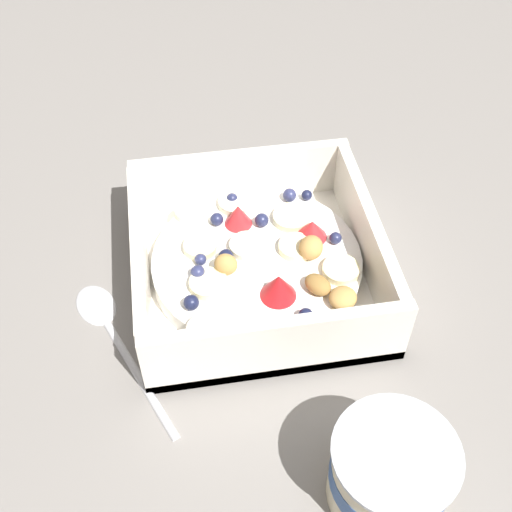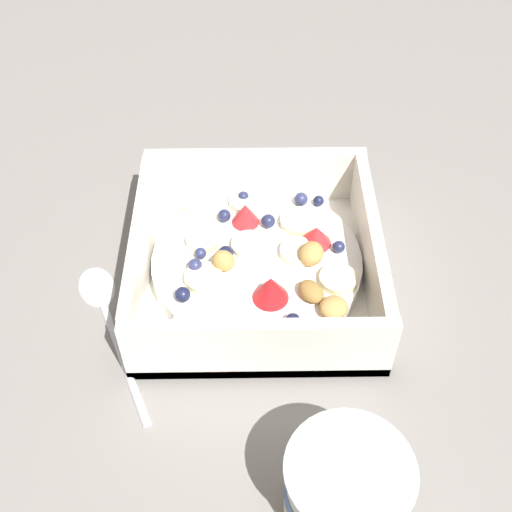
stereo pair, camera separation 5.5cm
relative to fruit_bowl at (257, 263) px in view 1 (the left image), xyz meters
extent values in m
plane|color=gray|center=(0.00, -0.02, -0.02)|extent=(2.40, 2.40, 0.00)
cube|color=white|center=(0.00, 0.00, -0.02)|extent=(0.21, 0.21, 0.01)
cube|color=white|center=(0.00, -0.10, 0.01)|extent=(0.21, 0.01, 0.07)
cube|color=white|center=(0.00, 0.10, 0.01)|extent=(0.21, 0.01, 0.07)
cube|color=white|center=(-0.10, 0.00, 0.01)|extent=(0.01, 0.19, 0.07)
cube|color=white|center=(0.10, 0.00, 0.01)|extent=(0.01, 0.19, 0.07)
cylinder|color=white|center=(0.00, 0.00, 0.00)|extent=(0.18, 0.18, 0.02)
cylinder|color=beige|center=(0.05, 0.03, 0.01)|extent=(0.05, 0.05, 0.01)
cylinder|color=#F4EAB7|center=(-0.04, -0.04, 0.01)|extent=(0.04, 0.04, 0.01)
cylinder|color=beige|center=(-0.07, 0.03, 0.01)|extent=(0.04, 0.04, 0.01)
cylinder|color=#F7EFC6|center=(0.05, 0.07, 0.01)|extent=(0.04, 0.04, 0.01)
cylinder|color=beige|center=(0.05, -0.02, 0.01)|extent=(0.04, 0.04, 0.01)
cylinder|color=#F4EAB7|center=(0.05, -0.06, 0.01)|extent=(0.04, 0.04, 0.01)
cylinder|color=#F7EFC6|center=(0.01, -0.07, 0.01)|extent=(0.03, 0.03, 0.01)
cylinder|color=#F4EAB7|center=(-0.04, 0.00, 0.01)|extent=(0.03, 0.03, 0.01)
cylinder|color=#F7EFC6|center=(0.01, -0.01, 0.01)|extent=(0.04, 0.04, 0.01)
cone|color=red|center=(0.01, -0.04, 0.02)|extent=(0.03, 0.03, 0.02)
cone|color=red|center=(-0.01, 0.04, 0.02)|extent=(0.04, 0.04, 0.02)
cone|color=red|center=(-0.05, -0.02, 0.02)|extent=(0.04, 0.04, 0.02)
sphere|color=#191E3D|center=(0.03, 0.00, 0.01)|extent=(0.01, 0.01, 0.01)
sphere|color=#23284C|center=(-0.07, -0.01, 0.01)|extent=(0.01, 0.01, 0.01)
sphere|color=#23284C|center=(-0.01, -0.04, 0.01)|extent=(0.01, 0.01, 0.01)
sphere|color=navy|center=(0.05, 0.01, 0.01)|extent=(0.01, 0.01, 0.01)
sphere|color=navy|center=(-0.04, -0.07, 0.01)|extent=(0.01, 0.01, 0.01)
sphere|color=#191E3D|center=(0.06, 0.05, 0.01)|extent=(0.01, 0.01, 0.01)
sphere|color=#191E3D|center=(-0.03, 0.07, 0.01)|extent=(0.01, 0.01, 0.01)
sphere|color=navy|center=(0.05, 0.00, 0.01)|extent=(0.01, 0.01, 0.01)
sphere|color=#23284C|center=(0.03, -0.05, 0.01)|extent=(0.01, 0.01, 0.01)
sphere|color=#191E3D|center=(-0.06, -0.07, 0.01)|extent=(0.01, 0.01, 0.01)
sphere|color=#23284C|center=(0.01, -0.07, 0.01)|extent=(0.01, 0.01, 0.01)
ellipsoid|color=tan|center=(0.03, 0.01, 0.02)|extent=(0.02, 0.02, 0.02)
ellipsoid|color=tan|center=(-0.06, 0.06, 0.01)|extent=(0.03, 0.03, 0.01)
ellipsoid|color=tan|center=(-0.05, 0.00, 0.02)|extent=(0.03, 0.03, 0.02)
ellipsoid|color=olive|center=(-0.04, 0.04, 0.01)|extent=(0.03, 0.03, 0.01)
ellipsoid|color=silver|center=(0.14, 0.01, -0.02)|extent=(0.05, 0.06, 0.01)
cylinder|color=silver|center=(0.11, 0.09, -0.02)|extent=(0.06, 0.12, 0.01)
cylinder|color=beige|center=(-0.05, 0.21, 0.01)|extent=(0.08, 0.08, 0.06)
cylinder|color=#2D5193|center=(-0.05, 0.21, 0.01)|extent=(0.08, 0.08, 0.02)
cylinder|color=#B7BCC6|center=(-0.05, 0.21, 0.04)|extent=(0.08, 0.08, 0.00)
camera|label=1|loc=(0.06, 0.37, 0.42)|focal=44.82mm
camera|label=2|loc=(0.01, 0.37, 0.42)|focal=44.82mm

